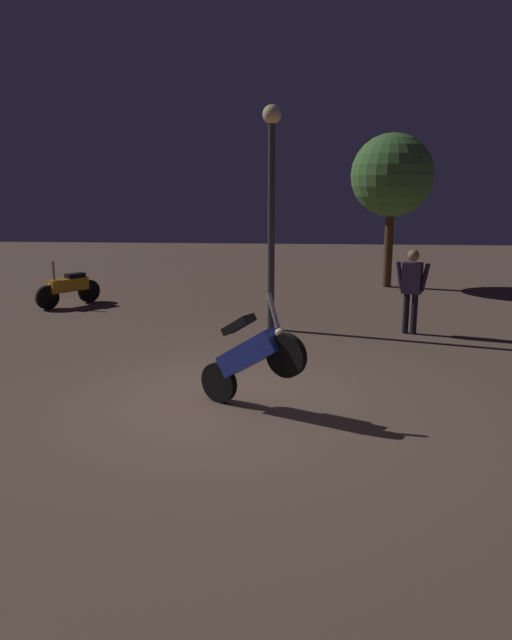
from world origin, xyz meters
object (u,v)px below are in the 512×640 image
(motorcycle_blue_foreground, at_px, (251,357))
(streetlamp_near, at_px, (271,188))
(person_rider_beside, at_px, (412,284))
(motorcycle_orange_parked_left, at_px, (69,288))

(motorcycle_blue_foreground, distance_m, streetlamp_near, 4.85)
(motorcycle_blue_foreground, height_order, person_rider_beside, person_rider_beside)
(motorcycle_orange_parked_left, bearing_deg, streetlamp_near, 107.06)
(streetlamp_near, bearing_deg, motorcycle_orange_parked_left, 157.92)
(person_rider_beside, relative_size, streetlamp_near, 0.38)
(motorcycle_orange_parked_left, height_order, streetlamp_near, streetlamp_near)
(motorcycle_orange_parked_left, xyz_separation_m, person_rider_beside, (7.64, -2.13, 0.55))
(motorcycle_blue_foreground, xyz_separation_m, person_rider_beside, (2.81, 4.25, 0.24))
(motorcycle_blue_foreground, relative_size, streetlamp_near, 0.38)
(motorcycle_blue_foreground, relative_size, motorcycle_orange_parked_left, 1.21)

